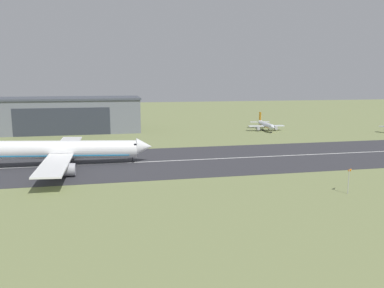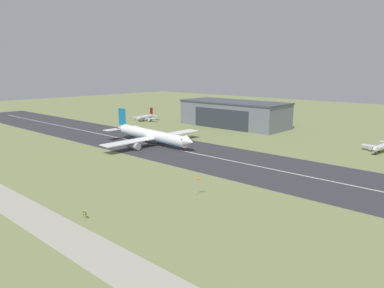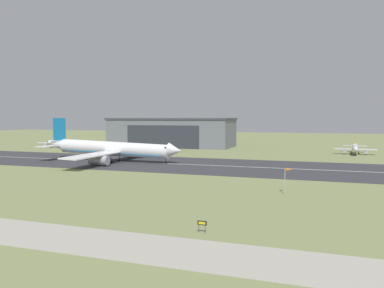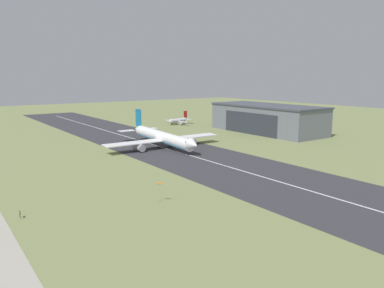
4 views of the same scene
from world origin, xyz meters
name	(u,v)px [view 2 (image 2 of 4)]	position (x,y,z in m)	size (l,w,h in m)	color
ground_plane	(103,185)	(0.00, 54.89, 0.00)	(717.76, 717.76, 0.00)	#7A8451
runway_strip	(210,157)	(0.00, 109.79, 0.03)	(477.76, 43.97, 0.06)	#333338
runway_centreline	(210,156)	(0.00, 109.79, 0.07)	(429.99, 0.70, 0.01)	silver
taxiway_road	(18,207)	(0.00, 27.63, 0.03)	(358.32, 10.18, 0.05)	#A8A393
hangar_building	(234,114)	(-44.19, 186.74, 8.27)	(71.32, 29.17, 16.51)	slate
airplane_landing	(152,136)	(-37.66, 109.92, 4.69)	(56.04, 59.27, 16.49)	white
airplane_parked_centre	(145,117)	(-106.51, 163.53, 2.65)	(20.84, 19.72, 8.96)	silver
airplane_parked_east	(383,146)	(52.40, 169.58, 2.75)	(18.03, 23.03, 8.36)	silver
windsock_pole	(199,180)	(30.03, 68.77, 4.98)	(1.89, 1.73, 5.61)	#B7B7BC
runway_sign	(85,214)	(20.29, 35.86, 1.30)	(1.36, 0.13, 1.76)	#4C4C51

